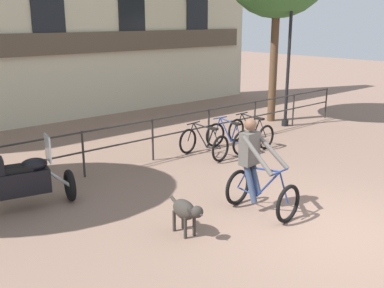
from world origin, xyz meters
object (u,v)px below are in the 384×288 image
at_px(parked_motorcycle, 23,180).
at_px(cyclist_with_bike, 256,171).
at_px(street_lamp, 290,44).
at_px(parked_bicycle_mid_left, 228,138).
at_px(parked_bicycle_mid_right, 251,133).
at_px(dog, 186,211).
at_px(parked_bicycle_near_lamp, 204,144).

bearing_deg(parked_motorcycle, cyclist_with_bike, -119.47).
bearing_deg(parked_motorcycle, street_lamp, -71.09).
relative_size(cyclist_with_bike, parked_bicycle_mid_left, 1.49).
xyz_separation_m(parked_bicycle_mid_left, parked_bicycle_mid_right, (0.88, -0.00, 0.00)).
relative_size(dog, parked_bicycle_mid_right, 0.78).
height_order(dog, parked_bicycle_mid_right, parked_bicycle_mid_right).
relative_size(cyclist_with_bike, parked_motorcycle, 0.92).
distance_m(parked_bicycle_near_lamp, parked_bicycle_mid_left, 0.88).
distance_m(parked_motorcycle, parked_bicycle_mid_left, 5.52).
relative_size(parked_motorcycle, parked_bicycle_mid_right, 1.62).
xyz_separation_m(cyclist_with_bike, parked_motorcycle, (-3.15, 2.82, -0.20)).
relative_size(dog, street_lamp, 0.19).
bearing_deg(cyclist_with_bike, dog, 171.77).
bearing_deg(parked_bicycle_mid_right, dog, 28.33).
xyz_separation_m(parked_bicycle_mid_right, street_lamp, (2.60, 0.83, 2.28)).
xyz_separation_m(parked_bicycle_near_lamp, street_lamp, (4.35, 0.83, 2.28)).
relative_size(parked_bicycle_mid_left, street_lamp, 0.24).
xyz_separation_m(dog, parked_motorcycle, (-1.58, 2.72, 0.14)).
bearing_deg(parked_motorcycle, dog, -137.37).
xyz_separation_m(dog, parked_bicycle_mid_left, (3.92, 2.92, -0.06)).
bearing_deg(street_lamp, cyclist_with_bike, -146.61).
relative_size(parked_bicycle_near_lamp, parked_bicycle_mid_right, 1.05).
distance_m(parked_bicycle_near_lamp, parked_bicycle_mid_right, 1.75).
height_order(dog, parked_bicycle_mid_left, parked_bicycle_mid_left).
relative_size(parked_motorcycle, street_lamp, 0.39).
relative_size(cyclist_with_bike, dog, 1.90).
xyz_separation_m(parked_bicycle_mid_left, street_lamp, (3.47, 0.83, 2.28)).
xyz_separation_m(cyclist_with_bike, street_lamp, (5.84, 3.85, 1.87)).
bearing_deg(parked_bicycle_mid_right, parked_bicycle_near_lamp, -2.96).
bearing_deg(cyclist_with_bike, parked_bicycle_mid_right, 38.52).
bearing_deg(parked_bicycle_mid_left, parked_bicycle_mid_right, -177.03).
bearing_deg(dog, street_lamp, 31.95).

